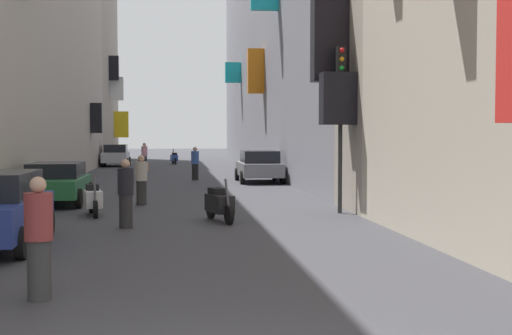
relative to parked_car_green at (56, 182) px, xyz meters
name	(u,v)px	position (x,y,z in m)	size (l,w,h in m)	color
ground_plane	(174,178)	(3.80, 12.72, -0.71)	(140.00, 140.00, 0.00)	#38383D
building_left_mid_b	(73,49)	(-4.20, 35.32, 8.34)	(7.21, 14.80, 18.12)	#9E9384
building_right_mid_b	(301,20)	(11.80, 20.70, 8.64)	(7.33, 44.02, 18.70)	gray
parked_car_green	(56,182)	(0.00, 0.00, 0.00)	(1.96, 4.13, 1.32)	#236638
parked_car_silver	(116,155)	(-0.18, 26.37, 0.07)	(1.87, 3.90, 1.49)	#B7B7BC
parked_car_grey	(259,166)	(7.71, 9.22, 0.06)	(2.00, 3.97, 1.47)	slate
scooter_black	(219,204)	(4.90, -5.10, -0.25)	(0.73, 1.82, 1.13)	black
scooter_blue	(174,158)	(3.85, 29.15, -0.25)	(0.58, 1.86, 1.13)	#2D4CAD
scooter_white	(93,199)	(1.53, -3.39, -0.25)	(0.64, 1.78, 1.13)	silver
scooter_orange	(143,167)	(2.12, 15.03, -0.25)	(0.57, 1.92, 1.13)	orange
pedestrian_crossing	(144,156)	(1.96, 21.81, 0.13)	(0.47, 0.47, 1.68)	#272727
pedestrian_near_left	(195,164)	(4.81, 11.13, 0.09)	(0.43, 0.43, 1.62)	black
pedestrian_near_right	(126,194)	(2.60, -6.06, 0.11)	(0.53, 0.53, 1.65)	#2B2B2B
pedestrian_mid_street	(141,180)	(2.73, -0.64, 0.07)	(0.54, 0.54, 1.58)	#2D2D2D
pedestrian_far_away	(39,239)	(1.91, -13.28, 0.13)	(0.53, 0.53, 1.68)	#373737
traffic_light_near_corner	(341,101)	(8.42, -3.62, 2.46)	(0.26, 0.34, 4.70)	#2D2D2D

